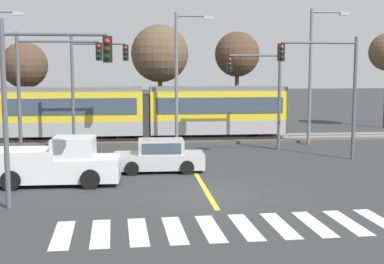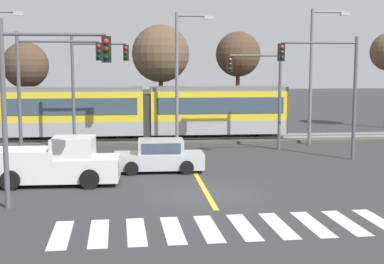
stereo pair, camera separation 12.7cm
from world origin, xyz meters
TOP-DOWN VIEW (x-y plane):
  - ground_plane at (0.00, 0.00)m, footprint 200.00×200.00m
  - track_bed at (0.00, 15.33)m, footprint 120.00×4.00m
  - rail_near at (0.00, 14.61)m, footprint 120.00×0.08m
  - rail_far at (0.00, 16.05)m, footprint 120.00×0.08m
  - light_rail_tram at (-1.99, 15.33)m, footprint 18.50×2.64m
  - crosswalk_stripe_0 at (-4.95, -4.48)m, footprint 0.65×2.82m
  - crosswalk_stripe_1 at (-3.85, -4.44)m, footprint 0.65×2.82m
  - crosswalk_stripe_2 at (-2.75, -4.40)m, footprint 0.65×2.82m
  - crosswalk_stripe_3 at (-1.65, -4.36)m, footprint 0.65×2.82m
  - crosswalk_stripe_4 at (-0.55, -4.33)m, footprint 0.65×2.82m
  - crosswalk_stripe_5 at (0.55, -4.29)m, footprint 0.65×2.82m
  - crosswalk_stripe_6 at (1.65, -4.25)m, footprint 0.65×2.82m
  - crosswalk_stripe_7 at (2.75, -4.22)m, footprint 0.65×2.82m
  - crosswalk_stripe_8 at (3.85, -4.18)m, footprint 0.65×2.82m
  - crosswalk_stripe_9 at (4.95, -4.14)m, footprint 0.65×2.82m
  - lane_centre_line at (0.00, 5.51)m, footprint 0.20×15.64m
  - sedan_crossing at (-1.64, 4.86)m, footprint 4.23×1.97m
  - pickup_truck at (-6.01, 2.51)m, footprint 5.46×2.36m
  - traffic_light_mid_left at (-7.14, 7.54)m, footprint 4.25×0.38m
  - traffic_light_far_right at (4.66, 10.74)m, footprint 3.25×0.38m
  - traffic_light_mid_right at (7.35, 7.01)m, footprint 4.25×0.38m
  - traffic_light_far_left at (-5.21, 10.79)m, footprint 3.25×0.38m
  - traffic_light_near_left at (-5.99, -1.24)m, footprint 3.75×0.38m
  - street_lamp_centre at (0.02, 12.41)m, footprint 2.33×0.28m
  - street_lamp_east at (8.49, 12.71)m, footprint 2.46×0.28m
  - bare_tree_far_west at (-10.65, 20.23)m, footprint 3.37×3.37m
  - bare_tree_west at (-0.85, 19.27)m, footprint 4.18×4.18m
  - bare_tree_east at (5.18, 20.86)m, footprint 3.45×3.45m

SIDE VIEW (x-z plane):
  - ground_plane at x=0.00m, z-range 0.00..0.00m
  - lane_centre_line at x=0.00m, z-range 0.00..0.01m
  - crosswalk_stripe_0 at x=-4.95m, z-range 0.00..0.01m
  - crosswalk_stripe_1 at x=-3.85m, z-range 0.00..0.01m
  - crosswalk_stripe_2 at x=-2.75m, z-range 0.00..0.01m
  - crosswalk_stripe_3 at x=-1.65m, z-range 0.00..0.01m
  - crosswalk_stripe_4 at x=-0.55m, z-range 0.00..0.01m
  - crosswalk_stripe_5 at x=0.55m, z-range 0.00..0.01m
  - crosswalk_stripe_6 at x=1.65m, z-range 0.00..0.01m
  - crosswalk_stripe_7 at x=2.75m, z-range 0.00..0.01m
  - crosswalk_stripe_8 at x=3.85m, z-range 0.00..0.01m
  - crosswalk_stripe_9 at x=4.95m, z-range 0.00..0.01m
  - track_bed at x=0.00m, z-range 0.00..0.18m
  - rail_near at x=0.00m, z-range 0.18..0.28m
  - rail_far at x=0.00m, z-range 0.18..0.28m
  - sedan_crossing at x=-1.64m, z-range -0.06..1.46m
  - pickup_truck at x=-6.01m, z-range -0.15..1.83m
  - light_rail_tram at x=-1.99m, z-range 0.33..3.76m
  - traffic_light_far_right at x=4.66m, z-range 0.95..6.88m
  - traffic_light_near_left at x=-5.99m, z-range 0.99..7.50m
  - traffic_light_far_left at x=-5.21m, z-range 1.01..7.62m
  - traffic_light_mid_right at x=7.35m, z-range 1.11..7.57m
  - traffic_light_mid_left at x=-7.14m, z-range 1.06..7.69m
  - street_lamp_centre at x=0.02m, z-range 0.59..8.73m
  - street_lamp_east at x=8.49m, z-range 0.61..9.09m
  - bare_tree_far_west at x=-10.65m, z-range 1.64..8.35m
  - bare_tree_east at x=5.18m, z-range 2.04..9.64m
  - bare_tree_west at x=-0.85m, z-range 1.87..9.83m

